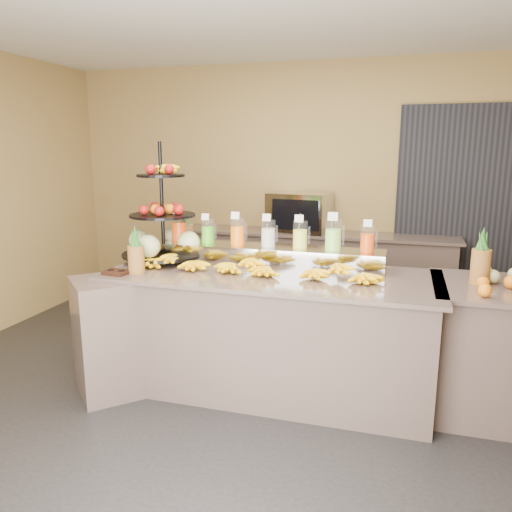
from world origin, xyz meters
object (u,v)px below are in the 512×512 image
at_px(condiment_caddy, 116,272).
at_px(right_fruit_pile, 507,280).
at_px(pitcher_tray, 268,255).
at_px(fruit_stand, 169,231).
at_px(banana_heap, 251,265).
at_px(oven_warmer, 300,212).

bearing_deg(condiment_caddy, right_fruit_pile, 6.83).
relative_size(pitcher_tray, right_fruit_pile, 4.02).
relative_size(fruit_stand, condiment_caddy, 5.38).
bearing_deg(banana_heap, condiment_caddy, -161.31).
distance_m(pitcher_tray, right_fruit_pile, 1.74).
distance_m(banana_heap, oven_warmer, 1.98).
bearing_deg(pitcher_tray, fruit_stand, -173.94).
bearing_deg(right_fruit_pile, banana_heap, -179.93).
xyz_separation_m(fruit_stand, oven_warmer, (0.75, 1.76, -0.03)).
bearing_deg(banana_heap, right_fruit_pile, 0.07).
xyz_separation_m(condiment_caddy, oven_warmer, (0.92, 2.30, 0.21)).
bearing_deg(banana_heap, fruit_stand, 164.58).
xyz_separation_m(pitcher_tray, fruit_stand, (-0.84, -0.09, 0.17)).
xyz_separation_m(pitcher_tray, right_fruit_pile, (1.71, -0.30, 0.00)).
relative_size(pitcher_tray, banana_heap, 1.01).
bearing_deg(condiment_caddy, banana_heap, 18.69).
height_order(pitcher_tray, condiment_caddy, pitcher_tray).
bearing_deg(fruit_stand, right_fruit_pile, 13.69).
distance_m(fruit_stand, oven_warmer, 1.91).
relative_size(pitcher_tray, oven_warmer, 2.82).
height_order(right_fruit_pile, oven_warmer, oven_warmer).
xyz_separation_m(condiment_caddy, right_fruit_pile, (2.72, 0.33, 0.06)).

